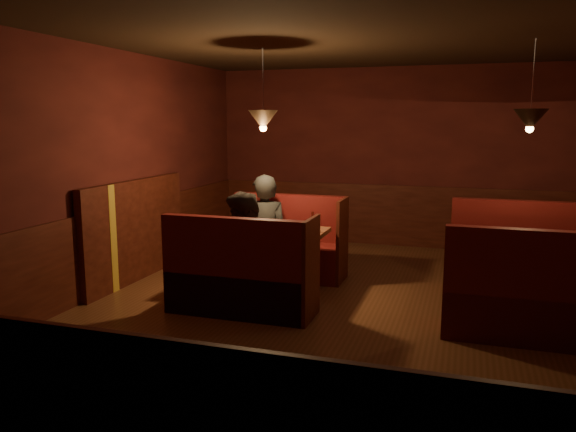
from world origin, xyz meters
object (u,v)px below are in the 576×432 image
(main_bench_near, at_px, (240,284))
(second_table, at_px, (520,260))
(diner_a, at_px, (264,214))
(second_bench_near, at_px, (530,306))
(main_table, at_px, (265,245))
(diner_b, at_px, (245,236))
(second_bench_far, at_px, (516,263))
(main_bench_far, at_px, (288,250))

(main_bench_near, height_order, second_table, main_bench_near)
(diner_a, bearing_deg, second_bench_near, 140.61)
(second_table, distance_m, second_bench_near, 0.86)
(main_table, xyz_separation_m, diner_b, (-0.00, -0.61, 0.23))
(second_bench_far, xyz_separation_m, diner_b, (-2.86, -1.58, 0.47))
(main_bench_far, xyz_separation_m, diner_b, (-0.02, -1.42, 0.48))
(second_bench_far, distance_m, diner_b, 3.31)
(second_table, relative_size, second_bench_near, 0.90)
(main_table, relative_size, second_bench_far, 0.94)
(main_table, xyz_separation_m, second_table, (2.83, 0.15, -0.01))
(diner_b, bearing_deg, main_bench_far, 104.48)
(second_bench_near, bearing_deg, second_bench_far, 90.00)
(main_table, xyz_separation_m, main_bench_far, (0.02, 0.81, -0.25))
(main_bench_far, bearing_deg, diner_a, -131.03)
(second_bench_far, height_order, diner_b, diner_b)
(main_table, relative_size, main_bench_near, 0.91)
(main_table, distance_m, second_bench_near, 2.95)
(main_table, distance_m, diner_b, 0.65)
(main_bench_near, height_order, diner_a, diner_a)
(second_bench_near, relative_size, diner_a, 0.89)
(second_table, relative_size, second_bench_far, 0.90)
(second_bench_far, relative_size, diner_b, 0.94)
(second_table, bearing_deg, second_bench_near, -87.80)
(diner_b, bearing_deg, second_bench_near, 13.90)
(second_bench_far, xyz_separation_m, second_bench_near, (0.00, -1.65, 0.00))
(second_table, height_order, diner_b, diner_b)
(main_bench_far, distance_m, second_bench_far, 2.85)
(main_bench_near, xyz_separation_m, diner_b, (-0.02, 0.21, 0.48))
(main_table, bearing_deg, second_table, 3.08)
(second_bench_far, bearing_deg, second_table, -92.20)
(main_bench_near, bearing_deg, main_table, 91.15)
(main_table, bearing_deg, main_bench_far, 88.85)
(second_table, height_order, second_bench_far, second_bench_far)
(second_bench_near, bearing_deg, main_bench_near, -177.22)
(diner_a, bearing_deg, main_bench_near, 81.89)
(main_bench_far, bearing_deg, second_bench_far, 3.36)
(main_bench_far, bearing_deg, diner_b, -90.82)
(main_table, distance_m, diner_a, 0.65)
(main_bench_far, height_order, diner_b, diner_b)
(second_bench_near, relative_size, diner_b, 0.94)
(main_table, height_order, second_bench_near, second_bench_near)
(main_bench_far, xyz_separation_m, main_bench_near, (0.00, -1.63, 0.00))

